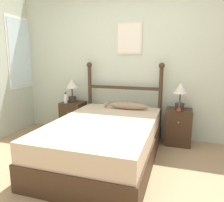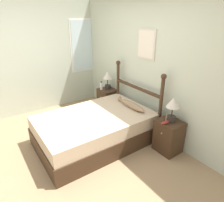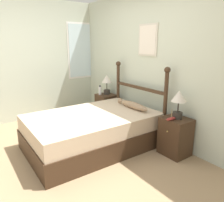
{
  "view_description": "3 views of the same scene",
  "coord_description": "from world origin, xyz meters",
  "px_view_note": "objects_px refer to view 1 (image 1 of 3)",
  "views": [
    {
      "loc": [
        0.82,
        -2.03,
        1.38
      ],
      "look_at": [
        -0.17,
        1.06,
        0.73
      ],
      "focal_mm": 35.0,
      "sensor_mm": 36.0,
      "label": 1
    },
    {
      "loc": [
        2.62,
        -0.95,
        2.18
      ],
      "look_at": [
        -0.19,
        1.02,
        0.7
      ],
      "focal_mm": 32.0,
      "sensor_mm": 36.0,
      "label": 2
    },
    {
      "loc": [
        2.75,
        -1.03,
        1.65
      ],
      "look_at": [
        -0.04,
        0.92,
        0.74
      ],
      "focal_mm": 35.0,
      "sensor_mm": 36.0,
      "label": 3
    }
  ],
  "objects_px": {
    "nightstand_right": "(178,127)",
    "model_boat": "(179,110)",
    "table_lamp_left": "(72,87)",
    "fish_pillow": "(127,106)",
    "bottle": "(66,98)",
    "bed": "(104,141)",
    "nightstand_left": "(73,117)",
    "table_lamp_right": "(180,92)"
  },
  "relations": [
    {
      "from": "bed",
      "to": "model_boat",
      "type": "height_order",
      "value": "model_boat"
    },
    {
      "from": "nightstand_left",
      "to": "model_boat",
      "type": "height_order",
      "value": "model_boat"
    },
    {
      "from": "nightstand_left",
      "to": "table_lamp_left",
      "type": "distance_m",
      "value": 0.57
    },
    {
      "from": "nightstand_right",
      "to": "bottle",
      "type": "xyz_separation_m",
      "value": [
        -1.96,
        -0.11,
        0.38
      ]
    },
    {
      "from": "bed",
      "to": "bottle",
      "type": "distance_m",
      "value": 1.35
    },
    {
      "from": "table_lamp_left",
      "to": "bottle",
      "type": "xyz_separation_m",
      "value": [
        -0.06,
        -0.14,
        -0.19
      ]
    },
    {
      "from": "nightstand_left",
      "to": "fish_pillow",
      "type": "distance_m",
      "value": 1.12
    },
    {
      "from": "bed",
      "to": "nightstand_left",
      "type": "relative_size",
      "value": 3.53
    },
    {
      "from": "table_lamp_right",
      "to": "bottle",
      "type": "distance_m",
      "value": 1.97
    },
    {
      "from": "nightstand_right",
      "to": "table_lamp_right",
      "type": "distance_m",
      "value": 0.57
    },
    {
      "from": "bottle",
      "to": "fish_pillow",
      "type": "relative_size",
      "value": 0.28
    },
    {
      "from": "bottle",
      "to": "model_boat",
      "type": "xyz_separation_m",
      "value": [
        1.95,
        -0.01,
        -0.07
      ]
    },
    {
      "from": "table_lamp_right",
      "to": "fish_pillow",
      "type": "relative_size",
      "value": 0.58
    },
    {
      "from": "nightstand_left",
      "to": "fish_pillow",
      "type": "bearing_deg",
      "value": -8.32
    },
    {
      "from": "bed",
      "to": "table_lamp_left",
      "type": "xyz_separation_m",
      "value": [
        -0.96,
        0.92,
        0.58
      ]
    },
    {
      "from": "bed",
      "to": "table_lamp_left",
      "type": "relative_size",
      "value": 4.84
    },
    {
      "from": "table_lamp_right",
      "to": "bottle",
      "type": "height_order",
      "value": "table_lamp_right"
    },
    {
      "from": "nightstand_right",
      "to": "model_boat",
      "type": "height_order",
      "value": "model_boat"
    },
    {
      "from": "table_lamp_right",
      "to": "bottle",
      "type": "relative_size",
      "value": 2.08
    },
    {
      "from": "bottle",
      "to": "nightstand_left",
      "type": "bearing_deg",
      "value": 52.42
    },
    {
      "from": "nightstand_left",
      "to": "bottle",
      "type": "bearing_deg",
      "value": -127.58
    },
    {
      "from": "bed",
      "to": "table_lamp_right",
      "type": "height_order",
      "value": "table_lamp_right"
    },
    {
      "from": "nightstand_left",
      "to": "table_lamp_left",
      "type": "xyz_separation_m",
      "value": [
        -0.02,
        0.03,
        0.57
      ]
    },
    {
      "from": "bottle",
      "to": "nightstand_right",
      "type": "bearing_deg",
      "value": 3.15
    },
    {
      "from": "nightstand_right",
      "to": "model_boat",
      "type": "xyz_separation_m",
      "value": [
        -0.01,
        -0.11,
        0.31
      ]
    },
    {
      "from": "table_lamp_left",
      "to": "model_boat",
      "type": "height_order",
      "value": "table_lamp_left"
    },
    {
      "from": "table_lamp_right",
      "to": "bottle",
      "type": "xyz_separation_m",
      "value": [
        -1.96,
        -0.12,
        -0.19
      ]
    },
    {
      "from": "bottle",
      "to": "model_boat",
      "type": "height_order",
      "value": "bottle"
    },
    {
      "from": "bed",
      "to": "nightstand_left",
      "type": "xyz_separation_m",
      "value": [
        -0.94,
        0.9,
        0.01
      ]
    },
    {
      "from": "table_lamp_left",
      "to": "fish_pillow",
      "type": "height_order",
      "value": "table_lamp_left"
    },
    {
      "from": "table_lamp_right",
      "to": "table_lamp_left",
      "type": "bearing_deg",
      "value": 179.44
    },
    {
      "from": "nightstand_right",
      "to": "table_lamp_left",
      "type": "relative_size",
      "value": 1.37
    },
    {
      "from": "table_lamp_right",
      "to": "fish_pillow",
      "type": "height_order",
      "value": "table_lamp_right"
    },
    {
      "from": "nightstand_left",
      "to": "table_lamp_right",
      "type": "distance_m",
      "value": 1.96
    },
    {
      "from": "bed",
      "to": "fish_pillow",
      "type": "bearing_deg",
      "value": 80.57
    },
    {
      "from": "nightstand_left",
      "to": "bottle",
      "type": "height_order",
      "value": "bottle"
    },
    {
      "from": "model_boat",
      "to": "nightstand_left",
      "type": "bearing_deg",
      "value": 176.5
    },
    {
      "from": "bed",
      "to": "fish_pillow",
      "type": "distance_m",
      "value": 0.82
    },
    {
      "from": "table_lamp_left",
      "to": "bottle",
      "type": "distance_m",
      "value": 0.24
    },
    {
      "from": "model_boat",
      "to": "fish_pillow",
      "type": "bearing_deg",
      "value": -177.1
    },
    {
      "from": "nightstand_left",
      "to": "table_lamp_right",
      "type": "bearing_deg",
      "value": 0.29
    },
    {
      "from": "nightstand_right",
      "to": "table_lamp_right",
      "type": "relative_size",
      "value": 1.37
    }
  ]
}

